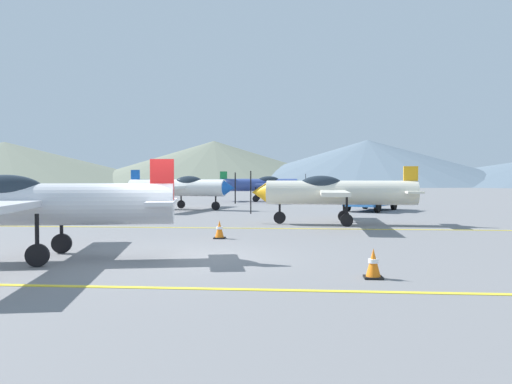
# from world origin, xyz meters

# --- Properties ---
(ground_plane) EXTENTS (400.00, 400.00, 0.00)m
(ground_plane) POSITION_xyz_m (0.00, 0.00, 0.00)
(ground_plane) COLOR slate
(apron_line_near) EXTENTS (80.00, 0.16, 0.01)m
(apron_line_near) POSITION_xyz_m (0.00, -3.41, 0.01)
(apron_line_near) COLOR yellow
(apron_line_near) RESTS_ON ground_plane
(apron_line_far) EXTENTS (80.00, 0.16, 0.01)m
(apron_line_far) POSITION_xyz_m (0.00, 7.21, 0.01)
(apron_line_far) COLOR yellow
(apron_line_far) RESTS_ON ground_plane
(airplane_near) EXTENTS (7.09, 8.09, 2.42)m
(airplane_near) POSITION_xyz_m (-3.37, -0.64, 1.37)
(airplane_near) COLOR silver
(airplane_near) RESTS_ON ground_plane
(airplane_mid) EXTENTS (7.01, 8.08, 2.42)m
(airplane_mid) POSITION_xyz_m (4.50, 9.22, 1.37)
(airplane_mid) COLOR silver
(airplane_mid) RESTS_ON ground_plane
(airplane_far) EXTENTS (7.09, 8.08, 2.42)m
(airplane_far) POSITION_xyz_m (-4.16, 18.14, 1.37)
(airplane_far) COLOR white
(airplane_far) RESTS_ON ground_plane
(airplane_back) EXTENTS (7.01, 8.08, 2.42)m
(airplane_back) POSITION_xyz_m (0.02, 28.72, 1.37)
(airplane_back) COLOR #33478C
(airplane_back) RESTS_ON ground_plane
(car_sedan) EXTENTS (3.61, 4.64, 1.62)m
(car_sedan) POSITION_xyz_m (7.26, 18.08, 0.84)
(car_sedan) COLOR #3372BF
(car_sedan) RESTS_ON ground_plane
(traffic_cone_front) EXTENTS (0.36, 0.36, 0.59)m
(traffic_cone_front) POSITION_xyz_m (0.47, 3.91, 0.29)
(traffic_cone_front) COLOR black
(traffic_cone_front) RESTS_ON ground_plane
(traffic_cone_side) EXTENTS (0.36, 0.36, 0.59)m
(traffic_cone_side) POSITION_xyz_m (4.48, -2.19, 0.29)
(traffic_cone_side) COLOR black
(traffic_cone_side) RESTS_ON ground_plane
(hill_left) EXTENTS (88.85, 88.85, 10.94)m
(hill_left) POSITION_xyz_m (-72.32, 112.43, 5.47)
(hill_left) COLOR slate
(hill_left) RESTS_ON ground_plane
(hill_centerleft) EXTENTS (76.85, 76.85, 11.71)m
(hill_centerleft) POSITION_xyz_m (-20.03, 124.51, 5.85)
(hill_centerleft) COLOR slate
(hill_centerleft) RESTS_ON ground_plane
(hill_centerright) EXTENTS (77.97, 77.97, 11.36)m
(hill_centerright) POSITION_xyz_m (20.36, 119.27, 5.68)
(hill_centerright) COLOR slate
(hill_centerright) RESTS_ON ground_plane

